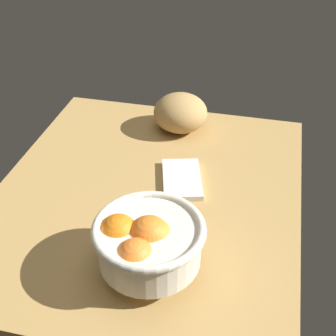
# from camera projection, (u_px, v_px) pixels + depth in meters

# --- Properties ---
(ground_plane) EXTENTS (0.78, 0.67, 0.03)m
(ground_plane) POSITION_uv_depth(u_px,v_px,m) (147.00, 198.00, 1.04)
(ground_plane) COLOR #AE874A
(fruit_bowl) EXTENTS (0.20, 0.20, 0.12)m
(fruit_bowl) POSITION_uv_depth(u_px,v_px,m) (146.00, 242.00, 0.81)
(fruit_bowl) COLOR silver
(fruit_bowl) RESTS_ON ground
(bread_loaf) EXTENTS (0.15, 0.15, 0.10)m
(bread_loaf) POSITION_uv_depth(u_px,v_px,m) (180.00, 113.00, 1.22)
(bread_loaf) COLOR #AF874E
(bread_loaf) RESTS_ON ground
(napkin_folded) EXTENTS (0.16, 0.12, 0.01)m
(napkin_folded) POSITION_uv_depth(u_px,v_px,m) (182.00, 179.00, 1.06)
(napkin_folded) COLOR silver
(napkin_folded) RESTS_ON ground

